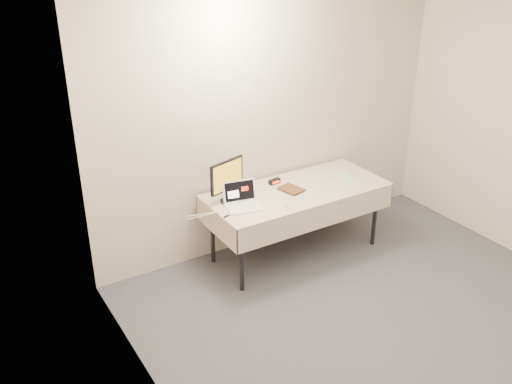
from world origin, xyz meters
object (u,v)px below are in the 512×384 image
table (297,195)px  laptop (242,201)px  book (285,182)px  monitor (227,178)px

table → laptop: laptop is taller
laptop → book: bearing=13.8°
book → monitor: bearing=153.8°
laptop → book: 0.51m
table → laptop: size_ratio=4.96×
table → book: size_ratio=7.79×
monitor → laptop: bearing=-82.4°
laptop → monitor: bearing=125.4°
laptop → table: bearing=13.7°
laptop → monitor: size_ratio=0.89×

